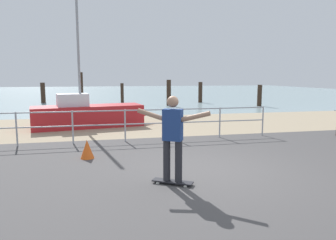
{
  "coord_description": "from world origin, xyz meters",
  "views": [
    {
      "loc": [
        -2.36,
        -6.41,
        2.1
      ],
      "look_at": [
        -0.5,
        2.0,
        0.9
      ],
      "focal_mm": 33.74,
      "sensor_mm": 36.0,
      "label": 1
    }
  ],
  "objects_px": {
    "skateboarder": "(173,134)",
    "traffic_cone": "(87,149)",
    "skateboard": "(173,182)",
    "sailboat": "(92,114)"
  },
  "relations": [
    {
      "from": "skateboard",
      "to": "traffic_cone",
      "type": "xyz_separation_m",
      "value": [
        -1.68,
        2.36,
        0.18
      ]
    },
    {
      "from": "skateboard",
      "to": "skateboarder",
      "type": "xyz_separation_m",
      "value": [
        0.0,
        0.0,
        0.95
      ]
    },
    {
      "from": "skateboarder",
      "to": "skateboard",
      "type": "bearing_deg",
      "value": -153.43
    },
    {
      "from": "skateboard",
      "to": "skateboarder",
      "type": "relative_size",
      "value": 0.48
    },
    {
      "from": "sailboat",
      "to": "skateboarder",
      "type": "xyz_separation_m",
      "value": [
        1.63,
        -7.63,
        0.49
      ]
    },
    {
      "from": "skateboarder",
      "to": "traffic_cone",
      "type": "relative_size",
      "value": 3.3
    },
    {
      "from": "sailboat",
      "to": "traffic_cone",
      "type": "distance_m",
      "value": 5.28
    },
    {
      "from": "skateboard",
      "to": "skateboarder",
      "type": "distance_m",
      "value": 0.95
    },
    {
      "from": "skateboarder",
      "to": "traffic_cone",
      "type": "distance_m",
      "value": 2.99
    },
    {
      "from": "skateboard",
      "to": "sailboat",
      "type": "bearing_deg",
      "value": 102.07
    }
  ]
}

